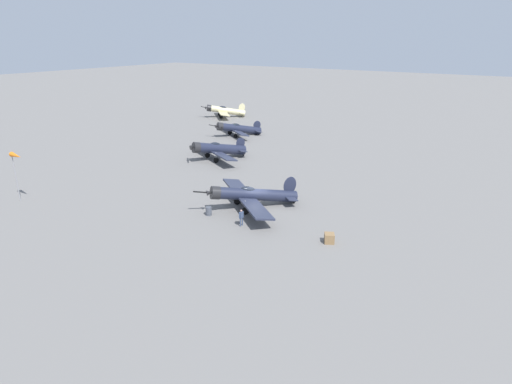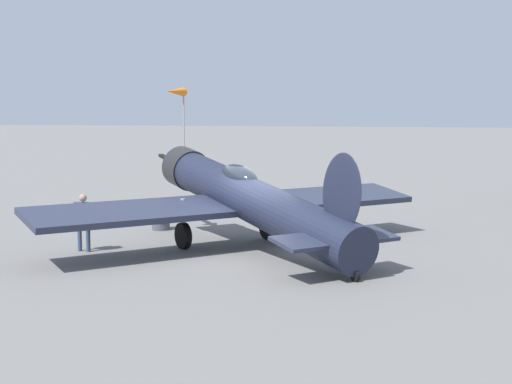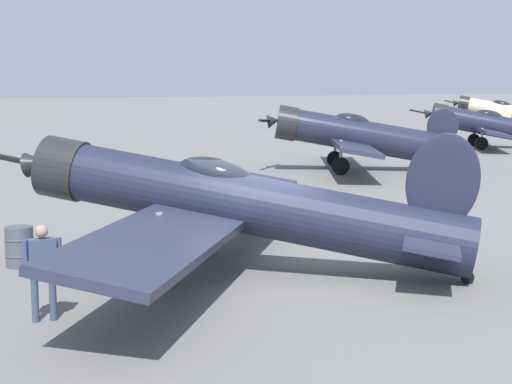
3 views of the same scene
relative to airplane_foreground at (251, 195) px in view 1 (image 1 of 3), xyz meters
name	(u,v)px [view 1 (image 1 of 3)]	position (x,y,z in m)	size (l,w,h in m)	color
ground_plane	(256,207)	(-0.33, -0.41, -1.53)	(400.00, 400.00, 0.00)	slate
airplane_foreground	(251,195)	(0.00, 0.00, 0.00)	(11.30, 10.11, 3.25)	#1E2338
airplane_mid_apron	(217,149)	(15.42, -13.72, 0.11)	(11.58, 9.40, 3.12)	#1E2338
airplane_far_line	(238,129)	(22.52, -28.88, -0.14)	(9.54, 8.53, 2.98)	#1E2338
airplane_outer_stand	(225,111)	(36.71, -43.53, 0.01)	(9.19, 9.20, 3.16)	beige
ground_crew_mechanic	(241,216)	(-1.83, 4.50, -0.49)	(0.27, 0.67, 1.72)	#384766
equipment_crate	(329,238)	(-10.66, 3.16, -1.08)	(1.21, 1.22, 0.90)	olive
fuel_drum	(209,211)	(2.61, 4.14, -1.07)	(0.66, 0.66, 0.92)	#474C56
windsock_mast	(16,157)	(22.38, 12.70, 3.72)	(2.21, 0.74, 5.74)	gray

